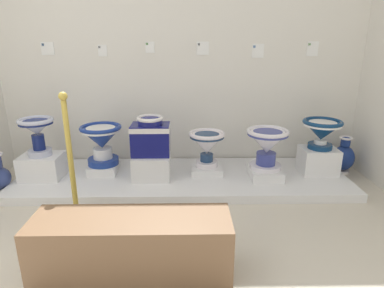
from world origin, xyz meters
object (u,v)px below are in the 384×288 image
object	(u,v)px
plinth_block_rightmost	(265,172)
plinth_block_central_ornate	(318,161)
stanchion_post_near_left	(74,188)
plinth_block_slender_white	(42,166)
info_placard_first	(47,48)
info_placard_fourth	(203,48)
info_placard_third	(150,47)
antique_toilet_slender_white	(37,129)
plinth_block_broad_patterned	(152,165)
plinth_block_tall_cobalt	(206,169)
antique_toilet_tall_cobalt	(207,144)
antique_toilet_rightmost	(267,143)
info_placard_fifth	(258,51)
info_placard_sixth	(312,49)
info_placard_second	(102,50)
antique_toilet_squat_floral	(102,139)
plinth_block_squat_floral	(104,168)
antique_toilet_central_ornate	(322,130)
antique_toilet_broad_patterned	(151,135)
museum_bench	(133,247)
decorative_vase_companion	(343,157)

from	to	relation	value
plinth_block_rightmost	plinth_block_central_ornate	bearing A→B (deg)	9.49
stanchion_post_near_left	plinth_block_slender_white	bearing A→B (deg)	127.24
info_placard_first	info_placard_fourth	bearing A→B (deg)	0.00
info_placard_first	info_placard_third	world-z (taller)	info_placard_third
info_placard_first	plinth_block_rightmost	bearing A→B (deg)	-14.06
antique_toilet_slender_white	plinth_block_broad_patterned	world-z (taller)	antique_toilet_slender_white
antique_toilet_slender_white	plinth_block_tall_cobalt	distance (m)	1.73
antique_toilet_tall_cobalt	antique_toilet_rightmost	size ratio (longest dim) A/B	0.89
plinth_block_rightmost	info_placard_fifth	xyz separation A→B (m)	(-0.02, 0.57, 1.18)
antique_toilet_slender_white	info_placard_sixth	size ratio (longest dim) A/B	2.46
plinth_block_rightmost	plinth_block_broad_patterned	bearing A→B (deg)	178.34
plinth_block_broad_patterned	info_placard_fifth	distance (m)	1.66
plinth_block_slender_white	antique_toilet_tall_cobalt	size ratio (longest dim) A/B	1.07
info_placard_third	info_placard_sixth	size ratio (longest dim) A/B	0.76
info_placard_second	info_placard_first	bearing A→B (deg)	180.00
antique_toilet_squat_floral	info_placard_second	world-z (taller)	info_placard_second
plinth_block_squat_floral	plinth_block_rightmost	size ratio (longest dim) A/B	0.85
plinth_block_tall_cobalt	info_placard_fifth	xyz separation A→B (m)	(0.56, 0.45, 1.19)
antique_toilet_rightmost	plinth_block_tall_cobalt	bearing A→B (deg)	168.52
plinth_block_central_ornate	antique_toilet_central_ornate	distance (m)	0.33
info_placard_fifth	plinth_block_broad_patterned	bearing A→B (deg)	-154.61
plinth_block_tall_cobalt	antique_toilet_tall_cobalt	world-z (taller)	antique_toilet_tall_cobalt
antique_toilet_broad_patterned	stanchion_post_near_left	xyz separation A→B (m)	(-0.52, -0.77, -0.20)
antique_toilet_tall_cobalt	info_placard_fourth	xyz separation A→B (m)	(-0.03, 0.45, 0.93)
plinth_block_central_ornate	info_placard_first	bearing A→B (deg)	170.56
info_placard_first	antique_toilet_tall_cobalt	bearing A→B (deg)	-14.95
stanchion_post_near_left	antique_toilet_squat_floral	bearing A→B (deg)	89.74
antique_toilet_rightmost	plinth_block_squat_floral	bearing A→B (deg)	174.91
info_placard_second	plinth_block_tall_cobalt	bearing A→B (deg)	-22.17
info_placard_first	info_placard_sixth	xyz separation A→B (m)	(2.83, 0.00, -0.00)
plinth_block_rightmost	antique_toilet_central_ornate	world-z (taller)	antique_toilet_central_ornate
plinth_block_slender_white	info_placard_third	distance (m)	1.66
plinth_block_slender_white	plinth_block_tall_cobalt	distance (m)	1.67
plinth_block_slender_white	antique_toilet_central_ornate	world-z (taller)	antique_toilet_central_ornate
plinth_block_central_ornate	info_placard_sixth	bearing A→B (deg)	90.85
info_placard_first	info_placard_sixth	distance (m)	2.83
plinth_block_squat_floral	museum_bench	distance (m)	1.58
antique_toilet_broad_patterned	decorative_vase_companion	size ratio (longest dim) A/B	0.94
antique_toilet_broad_patterned	antique_toilet_rightmost	distance (m)	1.15
info_placard_fifth	decorative_vase_companion	bearing A→B (deg)	-15.45
antique_toilet_slender_white	plinth_block_broad_patterned	distance (m)	1.17
plinth_block_squat_floral	info_placard_first	size ratio (longest dim) A/B	2.34
info_placard_third	stanchion_post_near_left	distance (m)	1.73
info_placard_fourth	info_placard_first	bearing A→B (deg)	-180.00
plinth_block_slender_white	plinth_block_central_ornate	distance (m)	2.82
antique_toilet_broad_patterned	plinth_block_central_ornate	size ratio (longest dim) A/B	1.07
plinth_block_squat_floral	decorative_vase_companion	size ratio (longest dim) A/B	0.77
museum_bench	plinth_block_broad_patterned	bearing A→B (deg)	90.73
plinth_block_tall_cobalt	antique_toilet_central_ornate	distance (m)	1.24
antique_toilet_slender_white	antique_toilet_tall_cobalt	bearing A→B (deg)	3.44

